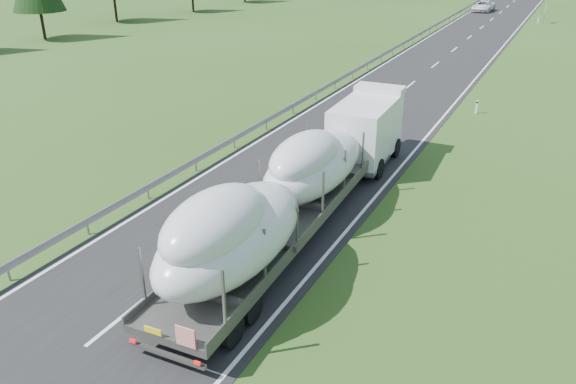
% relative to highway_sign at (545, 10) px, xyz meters
% --- Properties ---
extents(ground, '(400.00, 400.00, 0.00)m').
position_rel_highway_sign_xyz_m(ground, '(-7.20, -80.00, -1.81)').
color(ground, '#284517').
rests_on(ground, ground).
extents(road_surface, '(10.00, 400.00, 0.02)m').
position_rel_highway_sign_xyz_m(road_surface, '(-7.20, 20.00, -1.80)').
color(road_surface, black).
rests_on(road_surface, ground).
extents(guardrail, '(0.10, 400.00, 0.76)m').
position_rel_highway_sign_xyz_m(guardrail, '(-12.50, 19.94, -1.21)').
color(guardrail, slate).
rests_on(guardrail, ground).
extents(highway_sign, '(0.08, 0.90, 2.60)m').
position_rel_highway_sign_xyz_m(highway_sign, '(0.00, 0.00, 0.00)').
color(highway_sign, slate).
rests_on(highway_sign, ground).
extents(boat_truck, '(3.77, 21.31, 4.42)m').
position_rel_highway_sign_xyz_m(boat_truck, '(-4.60, -71.54, 0.58)').
color(boat_truck, silver).
rests_on(boat_truck, ground).
extents(distant_van, '(3.19, 6.24, 1.69)m').
position_rel_highway_sign_xyz_m(distant_van, '(-9.98, 9.89, -0.97)').
color(distant_van, white).
rests_on(distant_van, ground).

